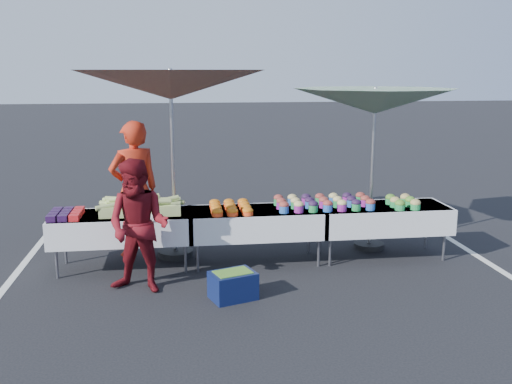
{
  "coord_description": "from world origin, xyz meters",
  "views": [
    {
      "loc": [
        -1.01,
        -7.52,
        2.63
      ],
      "look_at": [
        0.0,
        0.0,
        1.0
      ],
      "focal_mm": 40.0,
      "sensor_mm": 36.0,
      "label": 1
    }
  ],
  "objects": [
    {
      "name": "ground",
      "position": [
        0.0,
        0.0,
        0.0
      ],
      "size": [
        80.0,
        80.0,
        0.0
      ],
      "primitive_type": "plane",
      "color": "black"
    },
    {
      "name": "stripe_left",
      "position": [
        -3.2,
        0.0,
        0.0
      ],
      "size": [
        0.1,
        5.0,
        0.0
      ],
      "primitive_type": "cube",
      "color": "silver",
      "rests_on": "ground"
    },
    {
      "name": "stripe_right",
      "position": [
        3.2,
        0.0,
        0.0
      ],
      "size": [
        0.1,
        5.0,
        0.0
      ],
      "primitive_type": "cube",
      "color": "silver",
      "rests_on": "ground"
    },
    {
      "name": "table_left",
      "position": [
        -1.8,
        0.0,
        0.58
      ],
      "size": [
        1.86,
        0.81,
        0.75
      ],
      "color": "white",
      "rests_on": "ground"
    },
    {
      "name": "table_center",
      "position": [
        0.0,
        0.0,
        0.58
      ],
      "size": [
        1.86,
        0.81,
        0.75
      ],
      "color": "white",
      "rests_on": "ground"
    },
    {
      "name": "table_right",
      "position": [
        1.8,
        0.0,
        0.58
      ],
      "size": [
        1.86,
        0.81,
        0.75
      ],
      "color": "white",
      "rests_on": "ground"
    },
    {
      "name": "berry_punnets",
      "position": [
        -2.51,
        -0.06,
        0.79
      ],
      "size": [
        0.4,
        0.54,
        0.08
      ],
      "color": "black",
      "rests_on": "table_left"
    },
    {
      "name": "corn_pile",
      "position": [
        -1.55,
        0.05,
        0.84
      ],
      "size": [
        1.16,
        0.57,
        0.26
      ],
      "color": "#9AC464",
      "rests_on": "table_left"
    },
    {
      "name": "plastic_bags",
      "position": [
        -1.5,
        -0.3,
        0.78
      ],
      "size": [
        0.3,
        0.25,
        0.05
      ],
      "primitive_type": "cube",
      "color": "white",
      "rests_on": "table_left"
    },
    {
      "name": "carrot_bowls",
      "position": [
        -0.35,
        -0.01,
        0.8
      ],
      "size": [
        0.55,
        0.69,
        0.11
      ],
      "color": "#FE4B1C",
      "rests_on": "table_center"
    },
    {
      "name": "potato_cups",
      "position": [
        0.95,
        0.0,
        0.83
      ],
      "size": [
        1.34,
        0.58,
        0.16
      ],
      "color": "blue",
      "rests_on": "table_right"
    },
    {
      "name": "bean_baskets",
      "position": [
        2.06,
        -0.1,
        0.82
      ],
      "size": [
        0.36,
        0.5,
        0.15
      ],
      "color": "green",
      "rests_on": "table_right"
    },
    {
      "name": "vendor",
      "position": [
        -1.67,
        0.55,
        0.97
      ],
      "size": [
        0.83,
        0.71,
        1.94
      ],
      "primitive_type": "imported",
      "rotation": [
        0.0,
        0.0,
        3.55
      ],
      "color": "red",
      "rests_on": "ground"
    },
    {
      "name": "customer",
      "position": [
        -1.52,
        -0.86,
        0.81
      ],
      "size": [
        0.95,
        0.85,
        1.62
      ],
      "primitive_type": "imported",
      "rotation": [
        0.0,
        0.0,
        -0.37
      ],
      "color": "maroon",
      "rests_on": "ground"
    },
    {
      "name": "umbrella_left",
      "position": [
        -1.11,
        0.4,
        2.41
      ],
      "size": [
        2.63,
        2.63,
        2.66
      ],
      "rotation": [
        0.0,
        0.0,
        0.01
      ],
      "color": "black",
      "rests_on": "ground"
    },
    {
      "name": "umbrella_right",
      "position": [
        1.77,
        0.4,
        2.17
      ],
      "size": [
        2.75,
        2.75,
        2.4
      ],
      "rotation": [
        0.0,
        0.0,
        -0.19
      ],
      "color": "black",
      "rests_on": "ground"
    },
    {
      "name": "storage_bin",
      "position": [
        -0.44,
        -1.26,
        0.17
      ],
      "size": [
        0.6,
        0.51,
        0.33
      ],
      "rotation": [
        0.0,
        0.0,
        0.34
      ],
      "color": "#0D1844",
      "rests_on": "ground"
    }
  ]
}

